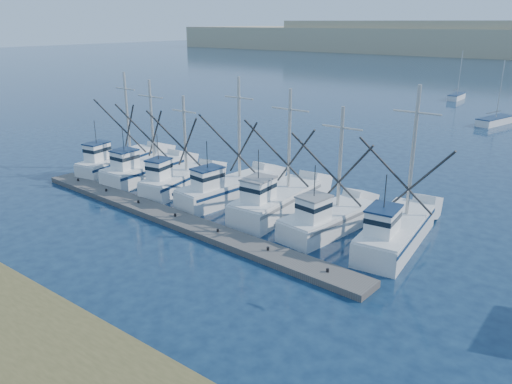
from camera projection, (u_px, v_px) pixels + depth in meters
ground at (185, 299)px, 24.12m from camera, size 500.00×500.00×0.00m
floating_dock at (175, 219)px, 33.34m from camera, size 29.14×3.45×0.39m
trawler_fleet at (230, 191)px, 36.44m from camera, size 29.34×8.73×9.36m
sailboat_near at (495, 121)px, 64.71m from camera, size 3.40×6.73×8.10m
sailboat_far at (456, 97)px, 85.20m from camera, size 1.70×5.37×8.10m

